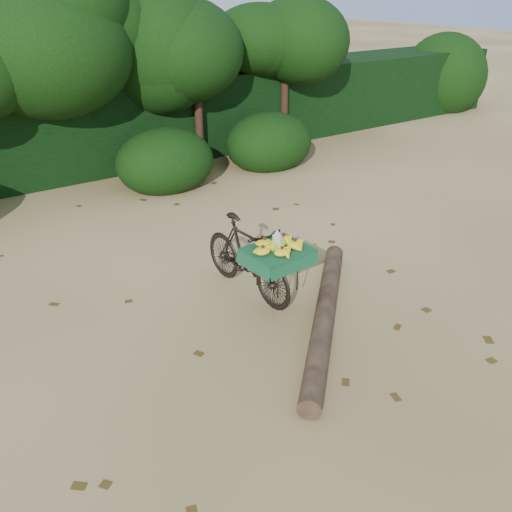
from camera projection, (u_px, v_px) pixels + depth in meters
ground at (207, 302)px, 7.00m from camera, size 80.00×80.00×0.00m
vendor_bicycle at (248, 257)px, 6.98m from camera, size 0.79×1.81×1.04m
fallen_log at (325, 314)px, 6.53m from camera, size 2.55×2.52×0.24m
hedge_backdrop at (56, 131)px, 11.23m from camera, size 26.00×1.80×1.80m
tree_row at (22, 85)px, 9.82m from camera, size 14.50×2.00×4.00m
bush_clumps at (117, 174)px, 10.21m from camera, size 8.80×1.70×0.90m
leaf_litter at (184, 281)px, 7.48m from camera, size 7.00×7.30×0.01m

